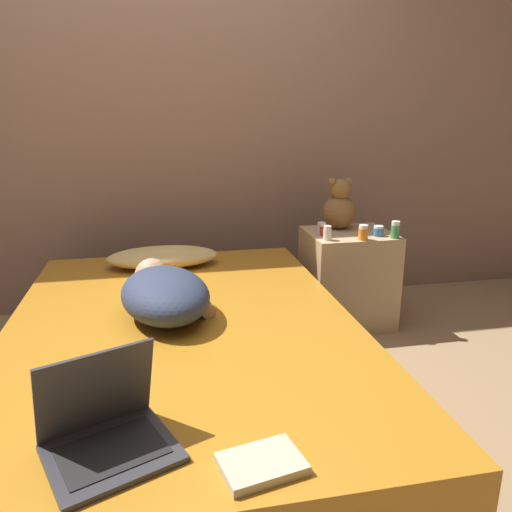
{
  "coord_description": "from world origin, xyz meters",
  "views": [
    {
      "loc": [
        -0.08,
        -1.84,
        1.22
      ],
      "look_at": [
        0.35,
        0.26,
        0.59
      ],
      "focal_mm": 35.0,
      "sensor_mm": 36.0,
      "label": 1
    }
  ],
  "objects_px": {
    "teddy_bear": "(339,207)",
    "bottle_white": "(327,233)",
    "bottle_red": "(323,230)",
    "bottle_green": "(395,230)",
    "person_lying": "(164,292)",
    "bottle_blue": "(378,231)",
    "bottle_clear": "(322,228)",
    "book": "(262,464)",
    "laptop": "(106,429)",
    "pillow": "(163,257)",
    "bottle_orange": "(363,233)"
  },
  "relations": [
    {
      "from": "bottle_orange",
      "to": "bottle_red",
      "type": "height_order",
      "value": "bottle_orange"
    },
    {
      "from": "teddy_bear",
      "to": "bottle_white",
      "type": "distance_m",
      "value": 0.31
    },
    {
      "from": "teddy_bear",
      "to": "bottle_red",
      "type": "bearing_deg",
      "value": -135.06
    },
    {
      "from": "pillow",
      "to": "bottle_clear",
      "type": "relative_size",
      "value": 9.44
    },
    {
      "from": "bottle_orange",
      "to": "bottle_green",
      "type": "height_order",
      "value": "bottle_green"
    },
    {
      "from": "person_lying",
      "to": "bottle_green",
      "type": "height_order",
      "value": "bottle_green"
    },
    {
      "from": "bottle_blue",
      "to": "pillow",
      "type": "bearing_deg",
      "value": 174.31
    },
    {
      "from": "teddy_bear",
      "to": "bottle_green",
      "type": "bearing_deg",
      "value": -52.35
    },
    {
      "from": "laptop",
      "to": "bottle_orange",
      "type": "relative_size",
      "value": 4.5
    },
    {
      "from": "laptop",
      "to": "bottle_clear",
      "type": "relative_size",
      "value": 5.91
    },
    {
      "from": "bottle_blue",
      "to": "bottle_red",
      "type": "distance_m",
      "value": 0.3
    },
    {
      "from": "teddy_bear",
      "to": "person_lying",
      "type": "bearing_deg",
      "value": -143.51
    },
    {
      "from": "bottle_blue",
      "to": "book",
      "type": "bearing_deg",
      "value": -122.79
    },
    {
      "from": "book",
      "to": "person_lying",
      "type": "bearing_deg",
      "value": 101.17
    },
    {
      "from": "bottle_clear",
      "to": "bottle_green",
      "type": "distance_m",
      "value": 0.4
    },
    {
      "from": "bottle_clear",
      "to": "bottle_orange",
      "type": "bearing_deg",
      "value": -49.08
    },
    {
      "from": "bottle_blue",
      "to": "bottle_clear",
      "type": "relative_size",
      "value": 0.92
    },
    {
      "from": "bottle_blue",
      "to": "bottle_red",
      "type": "relative_size",
      "value": 0.86
    },
    {
      "from": "bottle_green",
      "to": "pillow",
      "type": "bearing_deg",
      "value": 171.71
    },
    {
      "from": "bottle_red",
      "to": "book",
      "type": "xyz_separation_m",
      "value": [
        -0.69,
        -1.61,
        -0.16
      ]
    },
    {
      "from": "bottle_orange",
      "to": "bottle_blue",
      "type": "bearing_deg",
      "value": 29.42
    },
    {
      "from": "teddy_bear",
      "to": "bottle_clear",
      "type": "height_order",
      "value": "teddy_bear"
    },
    {
      "from": "person_lying",
      "to": "teddy_bear",
      "type": "distance_m",
      "value": 1.3
    },
    {
      "from": "person_lying",
      "to": "bottle_orange",
      "type": "xyz_separation_m",
      "value": [
        1.06,
        0.48,
        0.09
      ]
    },
    {
      "from": "bottle_red",
      "to": "bottle_green",
      "type": "relative_size",
      "value": 0.71
    },
    {
      "from": "person_lying",
      "to": "bottle_blue",
      "type": "height_order",
      "value": "bottle_blue"
    },
    {
      "from": "bottle_red",
      "to": "pillow",
      "type": "bearing_deg",
      "value": 177.04
    },
    {
      "from": "bottle_white",
      "to": "bottle_orange",
      "type": "bearing_deg",
      "value": -9.94
    },
    {
      "from": "pillow",
      "to": "bottle_clear",
      "type": "bearing_deg",
      "value": 0.63
    },
    {
      "from": "bottle_orange",
      "to": "book",
      "type": "height_order",
      "value": "bottle_orange"
    },
    {
      "from": "bottle_white",
      "to": "bottle_green",
      "type": "distance_m",
      "value": 0.38
    },
    {
      "from": "book",
      "to": "teddy_bear",
      "type": "bearing_deg",
      "value": 64.43
    },
    {
      "from": "bottle_blue",
      "to": "bottle_orange",
      "type": "height_order",
      "value": "bottle_orange"
    },
    {
      "from": "pillow",
      "to": "laptop",
      "type": "height_order",
      "value": "laptop"
    },
    {
      "from": "laptop",
      "to": "bottle_white",
      "type": "height_order",
      "value": "laptop"
    },
    {
      "from": "person_lying",
      "to": "teddy_bear",
      "type": "bearing_deg",
      "value": 26.94
    },
    {
      "from": "pillow",
      "to": "person_lying",
      "type": "xyz_separation_m",
      "value": [
        -0.01,
        -0.66,
        0.04
      ]
    },
    {
      "from": "bottle_white",
      "to": "laptop",
      "type": "bearing_deg",
      "value": -127.47
    },
    {
      "from": "laptop",
      "to": "bottle_green",
      "type": "bearing_deg",
      "value": 20.33
    },
    {
      "from": "person_lying",
      "to": "book",
      "type": "relative_size",
      "value": 3.16
    },
    {
      "from": "bottle_blue",
      "to": "bottle_white",
      "type": "xyz_separation_m",
      "value": [
        -0.31,
        -0.03,
        0.01
      ]
    },
    {
      "from": "bottle_clear",
      "to": "bottle_green",
      "type": "relative_size",
      "value": 0.67
    },
    {
      "from": "pillow",
      "to": "bottle_clear",
      "type": "xyz_separation_m",
      "value": [
        0.89,
        0.01,
        0.12
      ]
    },
    {
      "from": "bottle_white",
      "to": "bottle_red",
      "type": "bearing_deg",
      "value": 83.83
    },
    {
      "from": "laptop",
      "to": "bottle_blue",
      "type": "height_order",
      "value": "laptop"
    },
    {
      "from": "bottle_blue",
      "to": "laptop",
      "type": "bearing_deg",
      "value": -134.12
    },
    {
      "from": "bottle_white",
      "to": "bottle_green",
      "type": "xyz_separation_m",
      "value": [
        0.38,
        -0.03,
        0.01
      ]
    },
    {
      "from": "teddy_bear",
      "to": "book",
      "type": "relative_size",
      "value": 1.39
    },
    {
      "from": "bottle_orange",
      "to": "bottle_red",
      "type": "xyz_separation_m",
      "value": [
        -0.18,
        0.14,
        -0.01
      ]
    },
    {
      "from": "pillow",
      "to": "teddy_bear",
      "type": "relative_size",
      "value": 1.98
    }
  ]
}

